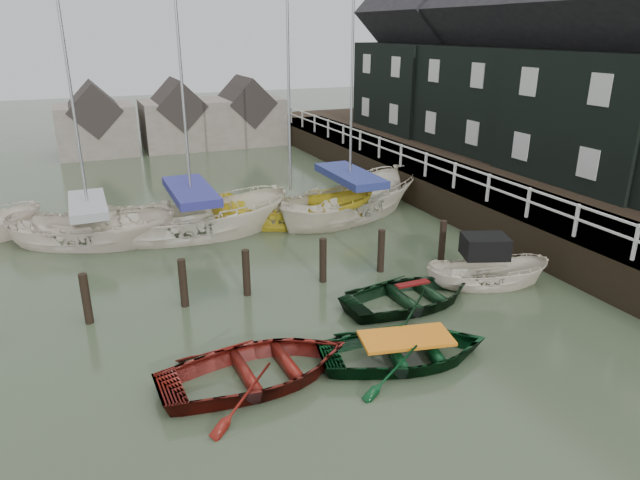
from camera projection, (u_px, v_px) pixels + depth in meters
name	position (u px, v px, depth m)	size (l,w,h in m)	color
ground	(326.00, 334.00, 14.45)	(120.00, 120.00, 0.00)	#2E3B25
pier	(427.00, 180.00, 26.32)	(3.04, 32.00, 2.70)	black
land_strip	(520.00, 184.00, 28.60)	(14.00, 38.00, 1.50)	black
quay_houses	(556.00, 67.00, 25.47)	(6.52, 28.14, 10.01)	black
mooring_pilings	(250.00, 279.00, 16.45)	(13.72, 0.22, 1.80)	black
far_sheds	(176.00, 119.00, 36.54)	(14.00, 4.08, 4.39)	#665B51
rowboat_red	(259.00, 381.00, 12.54)	(3.09, 4.33, 0.90)	#5B120D
rowboat_green	(405.00, 360.00, 13.31)	(2.89, 4.04, 0.84)	black
rowboat_dkgreen	(411.00, 304.00, 16.02)	(2.90, 4.07, 0.84)	black
motorboat	(485.00, 281.00, 17.24)	(3.93, 2.58, 2.21)	beige
sailboat_a	(93.00, 241.00, 20.63)	(6.56, 4.64, 10.01)	beige
sailboat_b	(194.00, 232.00, 21.52)	(7.53, 3.40, 12.77)	beige
sailboat_c	(291.00, 222.00, 22.81)	(6.85, 4.72, 10.14)	gold
sailboat_d	(349.00, 213.00, 23.75)	(7.84, 5.12, 13.03)	beige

